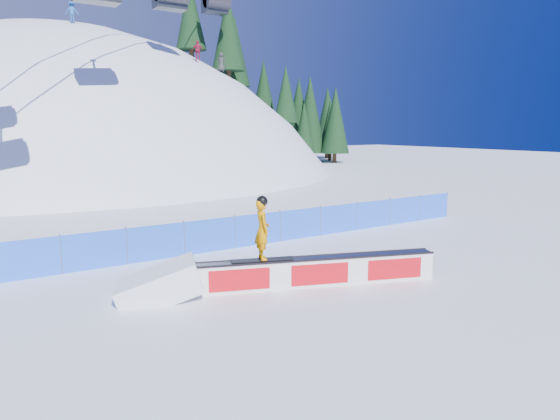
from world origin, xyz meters
TOP-DOWN VIEW (x-y plane):
  - ground at (0.00, 0.00)m, footprint 160.00×160.00m
  - snow_hill at (0.00, 42.00)m, footprint 64.00×64.00m
  - treeline at (23.81, 41.28)m, footprint 23.23×11.82m
  - safety_fence at (0.00, 4.50)m, footprint 22.05×0.05m
  - rail_box at (-1.13, -0.68)m, footprint 6.74×2.84m
  - snow_ramp at (-5.24, 0.81)m, footprint 2.63×2.12m
  - snowboarder at (-2.63, -0.13)m, footprint 1.72×0.87m
  - distant_skiers at (2.06, 30.34)m, footprint 21.07×9.02m

SIDE VIEW (x-z plane):
  - snow_hill at x=0.00m, z-range -50.00..14.00m
  - ground at x=0.00m, z-range 0.00..0.00m
  - snow_ramp at x=-5.24m, z-range -0.71..0.71m
  - rail_box at x=-1.13m, z-range -0.01..0.83m
  - safety_fence at x=0.00m, z-range -0.05..1.25m
  - snowboarder at x=-2.63m, z-range 0.82..2.62m
  - treeline at x=23.81m, z-range -0.69..18.94m
  - distant_skiers at x=2.06m, z-range 8.11..14.48m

